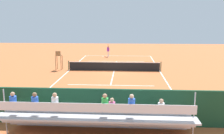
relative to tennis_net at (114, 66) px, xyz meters
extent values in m
plane|color=#BC6033|center=(0.00, 0.00, -0.50)|extent=(60.00, 60.00, 0.00)
cube|color=white|center=(0.00, -11.00, -0.50)|extent=(10.00, 0.10, 0.01)
cube|color=white|center=(0.00, 11.00, -0.50)|extent=(10.00, 0.10, 0.01)
cube|color=white|center=(-5.00, 0.00, -0.50)|extent=(0.10, 22.00, 0.01)
cube|color=white|center=(5.00, 0.00, -0.50)|extent=(0.10, 22.00, 0.01)
cube|color=white|center=(0.00, -6.05, -0.50)|extent=(7.50, 0.10, 0.01)
cube|color=white|center=(0.00, 6.05, -0.50)|extent=(7.50, 0.10, 0.01)
cube|color=white|center=(0.00, 0.00, -0.50)|extent=(0.10, 12.10, 0.01)
cube|color=white|center=(0.00, -11.00, -0.50)|extent=(0.10, 0.30, 0.01)
cube|color=black|center=(0.00, 0.00, -0.05)|extent=(10.00, 0.02, 0.91)
cube|color=white|center=(0.00, 0.00, 0.44)|extent=(10.00, 0.04, 0.06)
cylinder|color=#2D5133|center=(-5.10, 0.00, 0.03)|extent=(0.10, 0.10, 1.07)
cylinder|color=#2D5133|center=(5.10, 0.00, 0.03)|extent=(0.10, 0.10, 1.07)
cube|color=#194228|center=(0.00, 14.00, 0.50)|extent=(18.00, 0.16, 2.00)
cube|color=#B2B2B7|center=(0.00, 14.35, -0.28)|extent=(9.00, 0.10, 0.45)
cube|color=#B2B2B7|center=(0.00, 14.70, -0.09)|extent=(9.00, 0.80, 0.08)
cube|color=#B2B2B7|center=(0.00, 14.32, -0.28)|extent=(9.00, 0.04, 0.45)
cube|color=silver|center=(0.00, 14.80, 0.33)|extent=(8.60, 0.36, 0.04)
cube|color=silver|center=(0.00, 14.98, 0.53)|extent=(8.60, 0.03, 0.36)
cube|color=#B2B2B7|center=(0.00, 15.50, 0.36)|extent=(9.00, 0.80, 0.08)
cube|color=#B2B2B7|center=(0.00, 15.12, 0.17)|extent=(9.00, 0.04, 0.45)
cube|color=silver|center=(0.00, 15.60, 0.78)|extent=(8.60, 0.36, 0.04)
cube|color=silver|center=(0.00, 15.78, 0.98)|extent=(8.60, 0.03, 0.36)
cube|color=#B2B2B7|center=(0.00, 16.30, 0.81)|extent=(9.00, 0.80, 0.08)
cube|color=#B2B2B7|center=(0.00, 15.92, 0.62)|extent=(9.00, 0.04, 0.45)
cube|color=silver|center=(0.00, 16.40, 1.23)|extent=(8.60, 0.36, 0.04)
cube|color=silver|center=(0.00, 16.58, 1.43)|extent=(8.60, 0.03, 0.36)
cylinder|color=#B2B2B7|center=(-4.50, 15.50, 0.67)|extent=(0.06, 0.06, 2.35)
cylinder|color=#B2B2B7|center=(4.50, 15.50, 0.67)|extent=(0.06, 0.06, 2.35)
cube|color=#2D2D33|center=(-1.59, 16.23, 1.27)|extent=(0.32, 0.40, 0.12)
cylinder|color=blue|center=(-1.59, 16.35, 1.55)|extent=(0.30, 0.30, 0.45)
sphere|color=beige|center=(-1.59, 16.35, 1.88)|extent=(0.20, 0.20, 0.20)
cube|color=#2D2D33|center=(-0.44, 16.23, 1.27)|extent=(0.32, 0.40, 0.12)
cylinder|color=green|center=(-0.44, 16.35, 1.55)|extent=(0.30, 0.30, 0.45)
sphere|color=tan|center=(-0.44, 16.35, 1.88)|extent=(0.20, 0.20, 0.20)
cube|color=#2D2D33|center=(3.64, 16.23, 1.27)|extent=(0.32, 0.40, 0.12)
cylinder|color=blue|center=(3.64, 16.35, 1.55)|extent=(0.30, 0.30, 0.45)
sphere|color=tan|center=(3.64, 16.35, 1.88)|extent=(0.20, 0.20, 0.20)
cube|color=#2D2D33|center=(-2.97, 15.43, 0.82)|extent=(0.32, 0.40, 0.12)
cylinder|color=white|center=(-2.97, 15.55, 1.10)|extent=(0.30, 0.30, 0.45)
sphere|color=tan|center=(-2.97, 15.55, 1.43)|extent=(0.20, 0.20, 0.20)
cube|color=#2D2D33|center=(-0.19, 14.63, 0.37)|extent=(0.32, 0.40, 0.12)
cylinder|color=purple|center=(-0.19, 14.75, 0.65)|extent=(0.30, 0.30, 0.45)
sphere|color=brown|center=(-0.19, 14.75, 0.98)|extent=(0.20, 0.20, 0.20)
cube|color=#2D2D33|center=(-0.70, 15.43, 0.82)|extent=(0.32, 0.40, 0.12)
cylinder|color=pink|center=(-0.70, 15.55, 1.10)|extent=(0.30, 0.30, 0.45)
sphere|color=tan|center=(-0.70, 15.55, 1.43)|extent=(0.20, 0.20, 0.20)
cube|color=#2D2D33|center=(2.65, 16.23, 1.27)|extent=(0.32, 0.40, 0.12)
cylinder|color=blue|center=(2.65, 16.35, 1.55)|extent=(0.30, 0.30, 0.45)
sphere|color=#8C6647|center=(2.65, 16.35, 1.88)|extent=(0.20, 0.20, 0.20)
cube|color=#2D2D33|center=(-3.09, 14.63, 0.37)|extent=(0.32, 0.40, 0.12)
cylinder|color=pink|center=(-3.09, 14.75, 0.65)|extent=(0.30, 0.30, 0.45)
sphere|color=#8C6647|center=(-3.09, 14.75, 0.98)|extent=(0.20, 0.20, 0.20)
cube|color=#2D2D33|center=(3.37, 14.63, 0.37)|extent=(0.32, 0.40, 0.12)
cylinder|color=green|center=(3.37, 14.75, 0.65)|extent=(0.30, 0.30, 0.45)
sphere|color=tan|center=(3.37, 14.75, 0.98)|extent=(0.20, 0.20, 0.20)
cube|color=#2D2D33|center=(1.76, 16.23, 1.27)|extent=(0.32, 0.40, 0.12)
cylinder|color=white|center=(1.76, 16.35, 1.55)|extent=(0.30, 0.30, 0.45)
sphere|color=tan|center=(1.76, 16.35, 1.88)|extent=(0.20, 0.20, 0.20)
cylinder|color=olive|center=(5.90, -0.43, 0.30)|extent=(0.07, 0.07, 1.60)
cylinder|color=olive|center=(6.50, -0.43, 0.30)|extent=(0.07, 0.07, 1.60)
cylinder|color=olive|center=(5.90, 0.17, 0.30)|extent=(0.07, 0.07, 1.60)
cylinder|color=olive|center=(6.50, 0.17, 0.30)|extent=(0.07, 0.07, 1.60)
cube|color=olive|center=(6.20, -0.13, 1.13)|extent=(0.56, 0.56, 0.06)
cube|color=olive|center=(6.20, 0.11, 1.40)|extent=(0.56, 0.06, 0.48)
cube|color=olive|center=(5.94, -0.13, 1.28)|extent=(0.04, 0.48, 0.04)
cube|color=olive|center=(6.46, -0.13, 1.28)|extent=(0.04, 0.48, 0.04)
cube|color=#234C2D|center=(-2.91, 13.20, -0.05)|extent=(1.80, 0.40, 0.05)
cylinder|color=#234C2D|center=(-3.66, 13.20, -0.28)|extent=(0.06, 0.06, 0.45)
cylinder|color=#234C2D|center=(-2.16, 13.20, -0.28)|extent=(0.06, 0.06, 0.45)
cube|color=#234C2D|center=(-2.91, 13.38, 0.25)|extent=(1.80, 0.04, 0.36)
cube|color=black|center=(-1.09, 13.40, -0.32)|extent=(0.90, 0.36, 0.36)
cylinder|color=white|center=(1.44, -9.94, -0.08)|extent=(0.14, 0.14, 0.85)
cylinder|color=white|center=(1.39, -9.72, -0.08)|extent=(0.14, 0.14, 0.85)
cylinder|color=purple|center=(1.41, -9.83, 0.65)|extent=(0.43, 0.43, 0.60)
sphere|color=tan|center=(1.41, -9.83, 1.06)|extent=(0.22, 0.22, 0.22)
cylinder|color=tan|center=(1.37, -9.62, 1.15)|extent=(0.26, 0.14, 0.55)
cylinder|color=tan|center=(1.46, -10.05, 0.68)|extent=(0.11, 0.11, 0.50)
cylinder|color=black|center=(1.94, -10.09, -0.49)|extent=(0.28, 0.07, 0.03)
torus|color=#D8CC4C|center=(2.21, -10.05, -0.49)|extent=(0.34, 0.34, 0.02)
cylinder|color=white|center=(2.21, -10.05, -0.49)|extent=(0.25, 0.25, 0.00)
sphere|color=#CCDB33|center=(0.12, -6.57, -0.47)|extent=(0.07, 0.07, 0.07)
camera|label=1|loc=(-1.35, 26.36, 5.13)|focal=39.16mm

